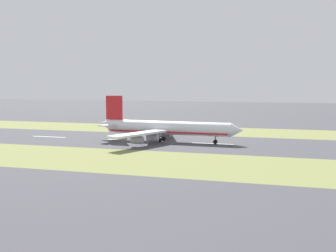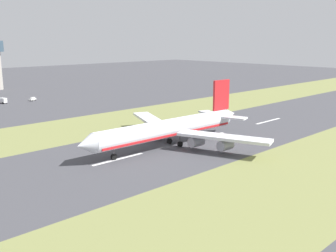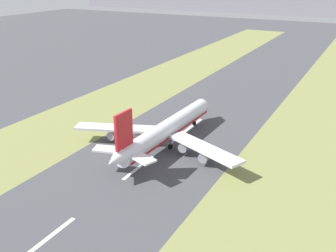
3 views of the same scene
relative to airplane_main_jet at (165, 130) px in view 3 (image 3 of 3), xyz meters
The scene contains 7 objects.
ground_plane 6.55m from the airplane_main_jet, 84.16° to the left, with size 800.00×800.00×0.00m, color #424247.
grass_median_west 45.21m from the airplane_main_jet, behind, with size 40.00×600.00×0.01m, color olive.
grass_median_east 45.73m from the airplane_main_jet, ahead, with size 40.00×600.00×0.01m, color olive.
centreline_dash_near 58.41m from the airplane_main_jet, 89.74° to the right, with size 1.20×18.00×0.01m, color silver.
centreline_dash_mid 19.07m from the airplane_main_jet, 89.17° to the right, with size 1.20×18.00×0.01m, color silver.
centreline_dash_far 22.72m from the airplane_main_jet, 89.31° to the left, with size 1.20×18.00×0.01m, color silver.
airplane_main_jet is the anchor object (origin of this frame).
Camera 3 is at (59.74, -113.88, 57.67)m, focal length 42.00 mm.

